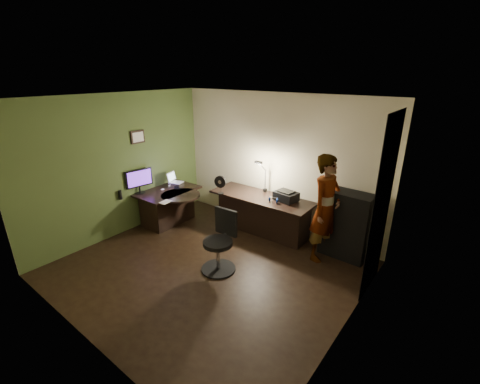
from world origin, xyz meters
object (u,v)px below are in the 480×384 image
Objects in this scene: office_chair at (218,243)px; cabinet at (346,225)px; monitor at (139,185)px; desk_left at (169,207)px; desk_right at (261,215)px; person at (326,209)px.

cabinet is at bearing 45.95° from office_chair.
cabinet is at bearing 30.96° from monitor.
desk_right is at bearing 23.20° from desk_left.
monitor is at bearing -157.71° from cabinet.
desk_left is 1.07× the size of cabinet.
cabinet is 1.17× the size of office_chair.
person is at bearing 11.32° from desk_left.
desk_right is at bearing -172.24° from cabinet.
person reaches higher than cabinet.
monitor reaches higher than desk_right.
office_chair is at bearing -20.52° from desk_left.
monitor is at bearing -130.64° from desk_left.
office_chair is at bearing 148.97° from person.
office_chair is 0.55× the size of person.
person is at bearing 46.70° from office_chair.
person is (1.36, -0.11, 0.53)m from desk_right.
office_chair is (2.34, -0.26, -0.40)m from monitor.
person reaches higher than office_chair.
desk_right is 2.53m from monitor.
desk_right is 2.05× the size of office_chair.
monitor is at bearing 170.05° from office_chair.
desk_right is at bearing 93.98° from office_chair.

